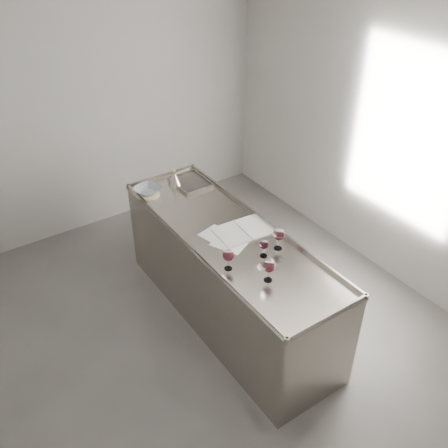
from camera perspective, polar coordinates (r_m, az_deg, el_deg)
room_shell at (r=3.50m, az=-3.38°, el=-0.01°), size 4.54×5.04×2.84m
counter at (r=4.48m, az=0.51°, el=-6.02°), size 0.77×2.42×0.97m
wine_glass_left at (r=3.75m, az=0.49°, el=-3.65°), size 0.09×0.09×0.17m
wine_glass_middle at (r=3.66m, az=5.15°, el=-4.88°), size 0.09×0.09×0.18m
wine_glass_right at (r=3.98m, az=6.29°, el=-1.22°), size 0.10×0.10×0.19m
wine_glass_small at (r=3.90m, az=4.60°, el=-2.41°), size 0.07×0.07×0.15m
notebook at (r=4.23m, az=2.23°, el=-0.74°), size 0.49×0.36×0.02m
loose_paper_top at (r=4.08m, az=0.55°, el=-2.27°), size 0.29×0.33×0.00m
loose_paper_under at (r=4.16m, az=-0.56°, el=-1.43°), size 0.28×0.35×0.00m
trivet at (r=4.78m, az=-8.73°, el=3.42°), size 0.23×0.23×0.02m
ceramic_bowl at (r=4.76m, az=-8.77°, el=3.82°), size 0.29×0.29×0.06m
wine_funnel at (r=4.89m, az=-5.68°, el=5.11°), size 0.13×0.13×0.19m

